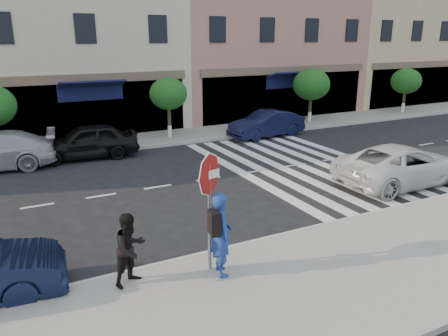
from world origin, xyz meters
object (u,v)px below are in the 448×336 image
(photographer, at_px, (221,234))
(car_near_right, at_px, (403,165))
(walker, at_px, (130,249))
(stop_sign, at_px, (209,187))
(car_far_mid, at_px, (87,141))
(car_far_right, at_px, (267,124))

(photographer, height_order, car_near_right, photographer)
(walker, relative_size, car_near_right, 0.30)
(stop_sign, bearing_deg, photographer, -77.23)
(stop_sign, height_order, car_far_mid, stop_sign)
(car_far_right, bearing_deg, walker, -49.33)
(walker, distance_m, car_far_mid, 11.16)
(photographer, xyz_separation_m, car_far_mid, (-0.72, 11.62, -0.34))
(walker, height_order, car_far_mid, walker)
(photographer, bearing_deg, car_far_mid, 12.53)
(stop_sign, xyz_separation_m, photographer, (0.14, -0.26, -1.02))
(photographer, height_order, car_far_right, photographer)
(stop_sign, bearing_deg, car_near_right, 0.13)
(stop_sign, xyz_separation_m, car_far_mid, (-0.57, 11.36, -1.36))
(walker, bearing_deg, car_near_right, -13.98)
(stop_sign, relative_size, car_far_mid, 0.62)
(stop_sign, bearing_deg, car_far_right, 36.56)
(photographer, bearing_deg, car_near_right, -63.14)
(stop_sign, xyz_separation_m, walker, (-1.71, 0.26, -1.17))
(photographer, relative_size, car_far_mid, 0.43)
(car_near_right, bearing_deg, car_far_mid, 47.26)
(photographer, relative_size, car_far_right, 0.45)
(car_far_mid, bearing_deg, stop_sign, 7.29)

